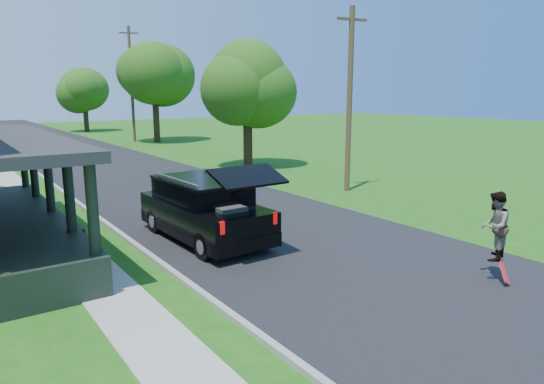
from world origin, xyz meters
TOP-DOWN VIEW (x-y plane):
  - ground at (0.00, 0.00)m, footprint 140.00×140.00m
  - street at (0.00, 20.00)m, footprint 8.00×120.00m
  - curb at (-4.05, 20.00)m, footprint 0.15×120.00m
  - sidewalk at (-5.60, 20.00)m, footprint 1.30×120.00m
  - black_suv at (-2.10, 3.57)m, footprint 2.13×5.26m
  - skateboarder at (1.92, -3.00)m, footprint 0.94×0.84m
  - skateboard at (1.94, -3.26)m, footprint 0.57×0.55m
  - tree_right_near at (6.53, 15.03)m, footprint 6.22×6.39m
  - tree_right_mid at (7.92, 32.49)m, footprint 7.06×7.19m
  - tree_right_far at (5.85, 48.18)m, footprint 5.54×5.34m
  - utility_pole_near at (6.46, 6.60)m, footprint 1.44×0.34m
  - utility_pole_far at (6.40, 33.92)m, footprint 1.55×0.55m

SIDE VIEW (x-z plane):
  - ground at x=0.00m, z-range 0.00..0.00m
  - street at x=0.00m, z-range -0.01..0.01m
  - curb at x=-4.05m, z-range -0.06..0.06m
  - sidewalk at x=-5.60m, z-range -0.01..0.01m
  - skateboard at x=1.94m, z-range 0.00..0.66m
  - black_suv at x=-2.10m, z-range -0.29..2.14m
  - skateboarder at x=1.92m, z-range 0.48..2.08m
  - utility_pole_near at x=6.46m, z-range 0.13..7.94m
  - tree_right_far at x=5.85m, z-range 1.01..8.58m
  - tree_right_near at x=6.53m, z-range 1.08..8.67m
  - utility_pole_far at x=6.40m, z-range 0.14..10.08m
  - tree_right_mid at x=7.92m, z-range 1.48..10.73m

